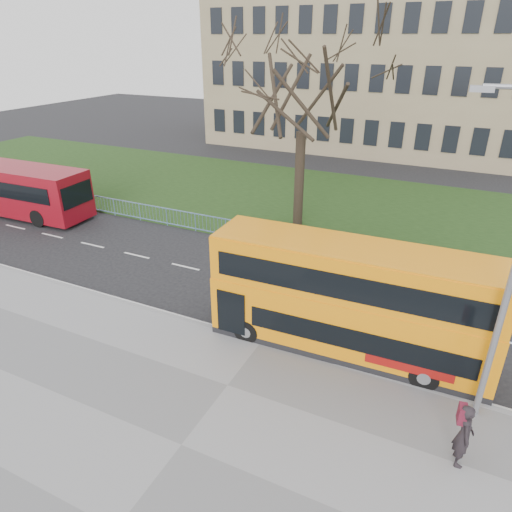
# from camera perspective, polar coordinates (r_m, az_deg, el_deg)

# --- Properties ---
(ground) EXTENTS (120.00, 120.00, 0.00)m
(ground) POSITION_cam_1_polar(r_m,az_deg,el_deg) (18.23, 2.75, -8.32)
(ground) COLOR black
(ground) RESTS_ON ground
(pavement) EXTENTS (80.00, 10.50, 0.12)m
(pavement) POSITION_cam_1_polar(r_m,az_deg,el_deg) (13.72, -9.29, -22.42)
(pavement) COLOR slate
(pavement) RESTS_ON ground
(kerb) EXTENTS (80.00, 0.20, 0.14)m
(kerb) POSITION_cam_1_polar(r_m,az_deg,el_deg) (17.03, 0.68, -10.77)
(kerb) COLOR gray
(kerb) RESTS_ON ground
(grass_verge) EXTENTS (80.00, 15.40, 0.08)m
(grass_verge) POSITION_cam_1_polar(r_m,az_deg,el_deg) (30.59, 13.37, 5.64)
(grass_verge) COLOR #1A3312
(grass_verge) RESTS_ON ground
(guard_railing) EXTENTS (40.00, 0.12, 1.10)m
(guard_railing) POSITION_cam_1_polar(r_m,az_deg,el_deg) (23.44, 9.12, 1.09)
(guard_railing) COLOR #6B8FBF
(guard_railing) RESTS_ON ground
(bare_tree) EXTENTS (9.04, 9.04, 12.91)m
(bare_tree) POSITION_cam_1_polar(r_m,az_deg,el_deg) (25.78, 5.78, 17.45)
(bare_tree) COLOR black
(bare_tree) RESTS_ON grass_verge
(civic_building) EXTENTS (30.00, 15.00, 14.00)m
(civic_building) POSITION_cam_1_polar(r_m,az_deg,el_deg) (50.24, 14.18, 21.40)
(civic_building) COLOR #857454
(civic_building) RESTS_ON ground
(yellow_bus) EXTENTS (9.66, 2.60, 4.02)m
(yellow_bus) POSITION_cam_1_polar(r_m,az_deg,el_deg) (15.96, 11.60, -5.14)
(yellow_bus) COLOR orange
(yellow_bus) RESTS_ON ground
(red_bus) EXTENTS (11.74, 3.07, 3.07)m
(red_bus) POSITION_cam_1_polar(r_m,az_deg,el_deg) (33.06, -28.78, 7.56)
(red_bus) COLOR maroon
(red_bus) RESTS_ON ground
(pedestrian) EXTENTS (0.53, 0.73, 1.87)m
(pedestrian) POSITION_cam_1_polar(r_m,az_deg,el_deg) (13.55, 24.55, -19.69)
(pedestrian) COLOR black
(pedestrian) RESTS_ON pavement
(street_lamp) EXTENTS (1.94, 0.41, 9.16)m
(street_lamp) POSITION_cam_1_polar(r_m,az_deg,el_deg) (13.07, 29.30, -0.57)
(street_lamp) COLOR gray
(street_lamp) RESTS_ON pavement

